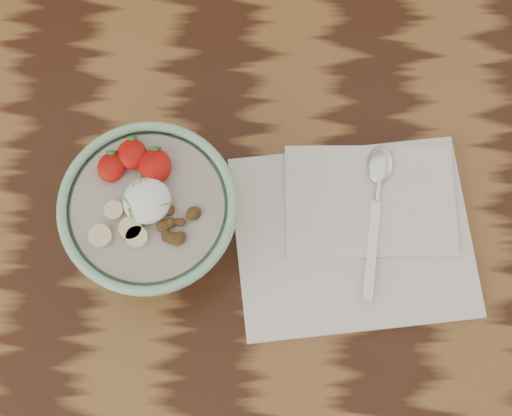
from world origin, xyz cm
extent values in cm
cube|color=black|center=(0.00, 0.00, 73.00)|extent=(160.00, 90.00, 4.00)
cylinder|color=#87B690|center=(-6.67, -2.02, 75.63)|extent=(8.82, 8.82, 1.26)
torus|color=#87B690|center=(-6.67, -2.02, 85.91)|extent=(20.04, 20.04, 1.15)
cylinder|color=#AB9F8E|center=(-6.67, -2.02, 85.28)|extent=(17.00, 17.00, 1.05)
ellipsoid|color=white|center=(-6.59, -1.67, 86.83)|extent=(5.32, 5.32, 2.93)
ellipsoid|color=#A60C07|center=(-5.89, 2.29, 86.83)|extent=(3.71, 4.08, 2.04)
cone|color=#286623|center=(-5.89, 3.96, 87.13)|extent=(1.40, 1.03, 1.52)
ellipsoid|color=#A60C07|center=(-10.75, 2.20, 86.66)|extent=(3.09, 3.40, 1.70)
cone|color=#286623|center=(-10.75, 3.60, 86.96)|extent=(1.40, 1.03, 1.52)
ellipsoid|color=#A60C07|center=(-8.53, 3.76, 86.72)|extent=(3.33, 3.66, 1.83)
cone|color=#286623|center=(-8.53, 5.26, 87.02)|extent=(1.40, 1.03, 1.52)
cylinder|color=beige|center=(-10.28, -2.62, 86.21)|extent=(2.12, 2.12, 0.70)
cylinder|color=beige|center=(-11.56, -5.51, 86.21)|extent=(2.53, 2.53, 0.70)
cylinder|color=beige|center=(-7.60, -5.61, 86.21)|extent=(2.41, 2.41, 0.70)
cylinder|color=beige|center=(-8.36, -4.64, 86.21)|extent=(2.53, 2.53, 0.70)
ellipsoid|color=#4F3517|center=(-4.07, -4.03, 86.26)|extent=(1.65, 1.69, 0.71)
ellipsoid|color=#4F3517|center=(-4.37, -5.51, 86.28)|extent=(1.19, 1.41, 0.72)
ellipsoid|color=#4F3517|center=(-2.99, -3.94, 86.26)|extent=(1.42, 1.12, 0.86)
ellipsoid|color=#4F3517|center=(-4.28, -2.55, 86.29)|extent=(1.51, 1.45, 0.89)
ellipsoid|color=#4F3517|center=(-1.52, -2.98, 86.42)|extent=(2.22, 2.11, 1.28)
ellipsoid|color=#4F3517|center=(-2.97, -5.80, 86.41)|extent=(1.99, 2.13, 1.01)
ellipsoid|color=#4F3517|center=(-4.82, -4.36, 86.31)|extent=(2.05, 2.07, 0.80)
ellipsoid|color=#4F3517|center=(-3.69, -5.76, 86.35)|extent=(2.00, 1.94, 0.97)
cylinder|color=#4A933E|center=(-8.52, -2.16, 87.81)|extent=(1.35, 1.37, 0.24)
cylinder|color=#4A933E|center=(-6.81, -0.14, 87.81)|extent=(1.81, 0.56, 0.24)
cylinder|color=#4A933E|center=(-6.58, -1.49, 87.81)|extent=(1.22, 0.28, 0.22)
cylinder|color=#4A933E|center=(-8.05, -3.53, 87.81)|extent=(0.94, 1.40, 0.23)
cylinder|color=#4A933E|center=(-7.38, -1.65, 87.81)|extent=(1.11, 0.20, 0.22)
cylinder|color=#4A933E|center=(-8.19, -3.07, 87.81)|extent=(0.37, 1.78, 0.24)
cylinder|color=#4A933E|center=(-7.00, -2.87, 87.81)|extent=(1.59, 0.94, 0.24)
cylinder|color=#4A933E|center=(-5.98, -0.77, 87.81)|extent=(0.19, 1.46, 0.23)
cylinder|color=#4A933E|center=(-4.56, -2.40, 87.81)|extent=(1.77, 0.68, 0.24)
cylinder|color=#4A933E|center=(-7.22, 0.21, 87.81)|extent=(0.48, 1.87, 0.24)
cylinder|color=#4A933E|center=(-6.51, -0.31, 87.81)|extent=(0.21, 1.18, 0.22)
cylinder|color=#4A933E|center=(-6.50, 0.12, 87.81)|extent=(0.70, 1.05, 0.22)
cylinder|color=#4A933E|center=(-5.23, -1.95, 87.81)|extent=(0.91, 1.45, 0.23)
cylinder|color=#4A933E|center=(-7.92, -0.55, 87.81)|extent=(0.39, 1.21, 0.22)
cube|color=silver|center=(17.28, -2.95, 75.55)|extent=(31.12, 26.22, 1.11)
cube|color=silver|center=(19.49, 1.48, 76.44)|extent=(21.08, 14.48, 0.66)
cube|color=silver|center=(19.33, -4.92, 76.96)|extent=(2.80, 12.41, 0.38)
cylinder|color=silver|center=(20.36, 2.80, 77.15)|extent=(1.17, 3.30, 0.75)
ellipsoid|color=silver|center=(20.76, 5.87, 77.28)|extent=(3.91, 5.32, 1.02)
camera|label=1|loc=(5.33, -23.85, 161.16)|focal=50.00mm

